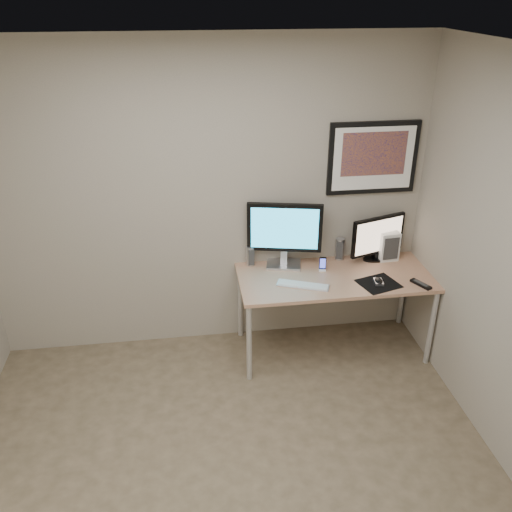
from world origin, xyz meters
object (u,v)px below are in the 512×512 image
Objects in this scene: desk at (335,283)px; phone_dock at (323,264)px; speaker_right at (340,249)px; monitor_tv at (378,237)px; fan_unit at (388,246)px; framed_art at (373,158)px; keyboard at (303,285)px; speaker_left at (250,256)px; monitor_large at (285,232)px.

phone_dock is at bearing 127.31° from desk.
speaker_right is 1.52× the size of phone_dock.
phone_dock is at bearing 176.19° from monitor_tv.
fan_unit is at bearing 21.90° from phone_dock.
speaker_right is (0.12, 0.30, 0.16)m from desk.
framed_art reaches higher than keyboard.
speaker_right is (-0.23, -0.03, -0.79)m from framed_art.
speaker_left is 0.62m from phone_dock.
desk is 0.19m from phone_dock.
fan_unit is (1.20, -0.06, 0.04)m from speaker_left.
keyboard is (-0.30, -0.12, 0.07)m from desk.
monitor_tv is at bearing 8.01° from speaker_right.
speaker_right reaches higher than keyboard.
monitor_tv is 0.84m from keyboard.
keyboard is (-0.22, -0.23, -0.06)m from phone_dock.
keyboard is at bearing -123.41° from phone_dock.
monitor_large is at bearing -20.66° from speaker_left.
fan_unit reaches higher than speaker_right.
desk is at bearing -19.11° from monitor_large.
framed_art is 1.19m from keyboard.
framed_art is 0.96m from phone_dock.
phone_dock is at bearing -172.32° from fan_unit.
fan_unit is at bearing -15.42° from monitor_tv.
monitor_large is (-0.74, -0.09, -0.58)m from framed_art.
desk is at bearing -169.12° from monitor_tv.
speaker_right is at bearing -172.47° from framed_art.
framed_art is at bearing 110.73° from monitor_tv.
fan_unit is (0.10, 0.00, -0.09)m from monitor_tv.
speaker_left is 0.41× the size of keyboard.
speaker_right is at bearing -8.83° from speaker_left.
framed_art is 0.83m from speaker_right.
framed_art is 2.91× the size of fan_unit.
speaker_left is at bearing 153.77° from keyboard.
fan_unit is (0.61, 0.13, 0.07)m from phone_dock.
framed_art is 5.88× the size of phone_dock.
desk is 2.13× the size of framed_art.
speaker_left is at bearing -177.95° from framed_art.
fan_unit reaches higher than desk.
speaker_left reaches higher than phone_dock.
keyboard is 0.91m from fan_unit.
monitor_tv is 1.20× the size of keyboard.
monitor_large reaches higher than speaker_right.
desk is at bearing -136.54° from framed_art.
speaker_left is 0.79m from speaker_right.
monitor_tv is at bearing -51.43° from framed_art.
desk is 0.75m from speaker_left.
phone_dock is at bearing 69.02° from keyboard.
speaker_left is at bearing -178.95° from monitor_large.
fan_unit is (0.83, 0.36, 0.12)m from keyboard.
phone_dock is at bearing -115.73° from speaker_right.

